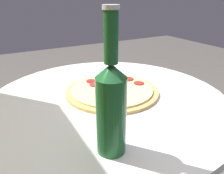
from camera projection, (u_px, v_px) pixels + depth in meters
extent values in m
cylinder|color=white|center=(108.00, 100.00, 0.74)|extent=(0.80, 0.80, 0.02)
cylinder|color=tan|center=(112.00, 91.00, 0.77)|extent=(0.32, 0.32, 0.01)
cylinder|color=beige|center=(112.00, 89.00, 0.77)|extent=(0.29, 0.29, 0.01)
cylinder|color=maroon|center=(102.00, 86.00, 0.78)|extent=(0.04, 0.04, 0.00)
cylinder|color=maroon|center=(119.00, 103.00, 0.66)|extent=(0.04, 0.04, 0.00)
cylinder|color=maroon|center=(91.00, 81.00, 0.82)|extent=(0.04, 0.04, 0.00)
cylinder|color=maroon|center=(114.00, 78.00, 0.86)|extent=(0.04, 0.04, 0.00)
cylinder|color=maroon|center=(128.00, 79.00, 0.84)|extent=(0.04, 0.04, 0.00)
cylinder|color=maroon|center=(94.00, 85.00, 0.79)|extent=(0.04, 0.04, 0.00)
cylinder|color=maroon|center=(139.00, 83.00, 0.80)|extent=(0.04, 0.04, 0.00)
cylinder|color=#195628|center=(111.00, 116.00, 0.46)|extent=(0.06, 0.06, 0.17)
cone|color=#195628|center=(111.00, 71.00, 0.42)|extent=(0.06, 0.06, 0.03)
cylinder|color=#195628|center=(111.00, 38.00, 0.39)|extent=(0.03, 0.03, 0.10)
cylinder|color=silver|center=(111.00, 7.00, 0.37)|extent=(0.03, 0.03, 0.01)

